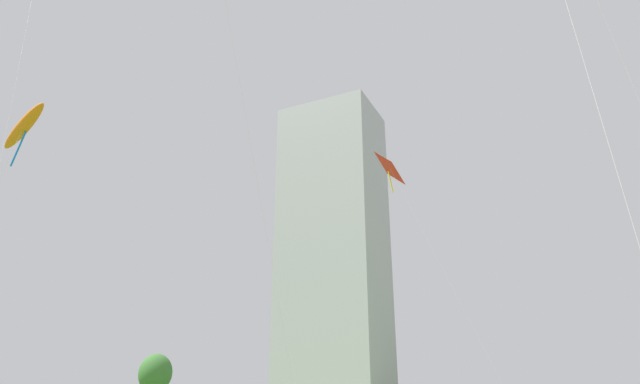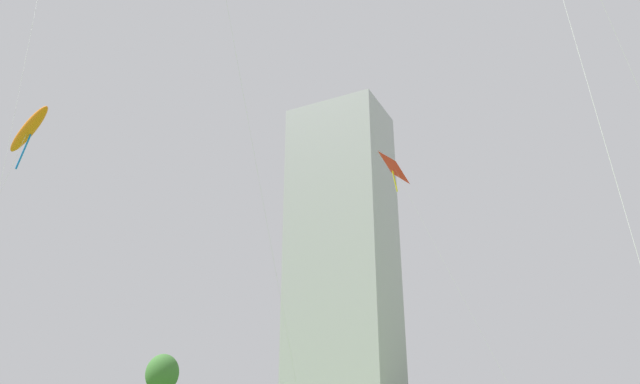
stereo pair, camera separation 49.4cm
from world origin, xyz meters
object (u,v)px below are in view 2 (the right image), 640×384
object	(u,v)px
kite_flying_2	(395,169)
distant_highrise_1	(342,247)
kite_flying_0	(28,130)
park_tree_1	(162,374)

from	to	relation	value
kite_flying_2	distant_highrise_1	bearing A→B (deg)	121.52
kite_flying_0	park_tree_1	xyz separation A→B (m)	(-5.41, 17.29, -12.73)
distant_highrise_1	kite_flying_2	bearing A→B (deg)	-62.71
kite_flying_2	distant_highrise_1	world-z (taller)	distant_highrise_1
kite_flying_2	park_tree_1	xyz separation A→B (m)	(-19.89, -3.00, -14.66)
kite_flying_0	park_tree_1	bearing A→B (deg)	107.37
kite_flying_0	distant_highrise_1	size ratio (longest dim) A/B	0.24
kite_flying_0	kite_flying_2	bearing A→B (deg)	54.49
kite_flying_0	distant_highrise_1	xyz separation A→B (m)	(-30.68, 93.91, 20.03)
kite_flying_0	park_tree_1	size ratio (longest dim) A/B	3.31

